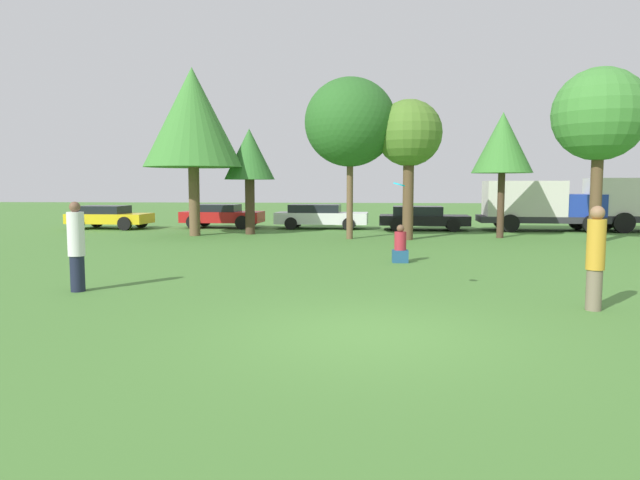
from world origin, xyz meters
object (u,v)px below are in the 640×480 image
object	(u,v)px
bystander_sitting	(400,247)
tree_1	(249,156)
tree_5	(600,115)
parked_car_yellow	(109,216)
frisbee	(399,184)
tree_4	(503,144)
parked_car_white	(320,216)
parked_car_black	(422,217)
person_catcher	(595,257)
parked_car_red	(221,215)
person_thrower	(76,246)
delivery_truck_blue	(537,204)
tree_3	(409,135)
tree_2	(350,123)
tree_0	(193,118)

from	to	relation	value
bystander_sitting	tree_1	xyz separation A→B (m)	(-6.04, 8.91, 3.01)
tree_5	parked_car_yellow	world-z (taller)	tree_5
frisbee	bystander_sitting	distance (m)	5.67
tree_4	parked_car_white	bearing A→B (deg)	150.64
parked_car_black	person_catcher	bearing A→B (deg)	-82.96
person_catcher	parked_car_red	bearing A→B (deg)	-52.53
parked_car_yellow	parked_car_white	xyz separation A→B (m)	(10.54, 0.79, 0.02)
tree_1	parked_car_yellow	xyz separation A→B (m)	(-7.65, 2.59, -2.83)
person_thrower	delivery_truck_blue	bearing A→B (deg)	55.83
person_thrower	parked_car_yellow	bearing A→B (deg)	118.41
person_catcher	tree_3	xyz separation A→B (m)	(-2.23, 12.91, 3.20)
person_catcher	bystander_sitting	distance (m)	6.79
tree_5	parked_car_yellow	distance (m)	22.50
person_thrower	person_catcher	distance (m)	10.06
person_thrower	tree_2	bearing A→B (deg)	71.95
delivery_truck_blue	tree_0	bearing A→B (deg)	-162.94
bystander_sitting	person_thrower	bearing A→B (deg)	-144.63
person_thrower	tree_3	world-z (taller)	tree_3
tree_2	parked_car_red	distance (m)	9.47
person_catcher	tree_3	size ratio (longest dim) A/B	0.33
tree_2	parked_car_yellow	distance (m)	13.54
frisbee	tree_5	xyz separation A→B (m)	(8.19, 11.54, 2.56)
person_catcher	tree_3	bearing A→B (deg)	-73.88
tree_0	parked_car_white	bearing A→B (deg)	39.94
tree_0	parked_car_yellow	distance (m)	7.80
frisbee	parked_car_black	world-z (taller)	frisbee
tree_1	parked_car_white	world-z (taller)	tree_1
tree_1	bystander_sitting	bearing A→B (deg)	-55.88
frisbee	parked_car_black	bearing A→B (deg)	82.50
frisbee	delivery_truck_blue	world-z (taller)	delivery_truck_blue
parked_car_yellow	parked_car_red	bearing A→B (deg)	13.17
parked_car_black	tree_4	bearing A→B (deg)	-50.78
tree_4	parked_car_white	world-z (taller)	tree_4
parked_car_red	delivery_truck_blue	bearing A→B (deg)	0.92
person_thrower	parked_car_red	xyz separation A→B (m)	(-1.20, 17.42, -0.29)
frisbee	tree_4	size ratio (longest dim) A/B	0.04
person_thrower	tree_1	size ratio (longest dim) A/B	0.40
tree_5	parked_car_red	size ratio (longest dim) A/B	1.59
person_thrower	tree_1	xyz separation A→B (m)	(0.97, 13.88, 2.51)
tree_2	tree_3	size ratio (longest dim) A/B	1.16
person_thrower	parked_car_black	size ratio (longest dim) A/B	0.43
bystander_sitting	tree_0	distance (m)	12.38
person_catcher	person_thrower	bearing A→B (deg)	0.00
tree_4	delivery_truck_blue	bearing A→B (deg)	55.76
tree_0	tree_5	world-z (taller)	tree_0
tree_1	parked_car_black	xyz separation A→B (m)	(7.89, 2.87, -2.84)
tree_1	tree_4	xyz separation A→B (m)	(10.69, -1.02, 0.43)
person_catcher	parked_car_red	xyz separation A→B (m)	(-11.19, 18.52, -0.30)
person_thrower	delivery_truck_blue	xyz separation A→B (m)	(14.30, 16.75, 0.33)
tree_0	tree_3	world-z (taller)	tree_0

